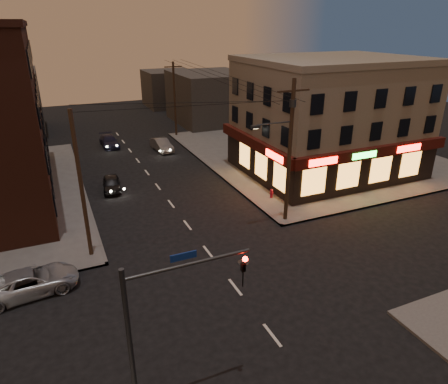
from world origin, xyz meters
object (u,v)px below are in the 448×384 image
suv_cross (30,282)px  sedan_far (109,141)px  sedan_mid (162,145)px  fire_hydrant (272,193)px  sedan_near (112,184)px

suv_cross → sedan_far: suv_cross is taller
suv_cross → sedan_mid: 26.16m
suv_cross → sedan_far: bearing=-24.0°
suv_cross → fire_hydrant: (17.96, 5.53, -0.12)m
sedan_far → fire_hydrant: sedan_far is taller
sedan_near → sedan_far: sedan_far is taller
sedan_mid → sedan_far: size_ratio=0.95×
suv_cross → sedan_mid: (13.47, 22.43, 0.01)m
suv_cross → sedan_mid: size_ratio=1.16×
suv_cross → sedan_far: size_ratio=1.11×
suv_cross → sedan_near: (6.32, 12.78, -0.06)m
suv_cross → sedan_mid: sedan_mid is taller
suv_cross → sedan_far: 27.78m
sedan_near → sedan_mid: size_ratio=0.86×
sedan_far → fire_hydrant: bearing=-66.6°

